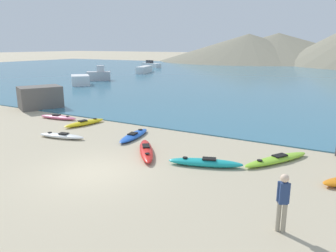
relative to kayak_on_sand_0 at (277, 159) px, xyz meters
name	(u,v)px	position (x,y,z in m)	size (l,w,h in m)	color
ground_plane	(94,173)	(-5.84, -4.70, -0.12)	(400.00, 400.00, 0.00)	tan
bay_water	(292,78)	(-5.84, 37.45, -0.09)	(160.00, 70.00, 0.06)	teal
far_hill_left	(248,47)	(-27.43, 87.85, 3.94)	(54.44, 54.44, 8.13)	gray
far_hill_midleft	(278,47)	(-19.89, 93.71, 4.07)	(59.53, 59.53, 8.39)	gray
kayak_on_sand_0	(277,159)	(0.00, 0.00, 0.00)	(2.33, 3.35, 0.29)	#8CCC2D
kayak_on_sand_1	(85,123)	(-11.68, 0.87, 0.01)	(1.21, 2.85, 0.32)	yellow
kayak_on_sand_2	(58,117)	(-14.38, 1.22, 0.01)	(2.88, 0.97, 0.31)	#E5668C
kayak_on_sand_4	(134,135)	(-7.38, 0.05, 0.00)	(1.16, 2.99, 0.29)	blue
kayak_on_sand_5	(205,163)	(-2.40, -1.93, 0.03)	(3.05, 1.55, 0.36)	teal
kayak_on_sand_6	(62,136)	(-10.64, -1.91, 0.00)	(2.73, 1.14, 0.29)	white
kayak_on_sand_7	(146,151)	(-5.34, -1.84, 0.03)	(2.42, 2.96, 0.36)	red
person_near_foreground	(283,199)	(1.24, -5.36, 0.80)	(0.33, 0.27, 1.62)	gray
moored_boat_0	(144,69)	(-30.09, 34.81, 0.50)	(3.25, 6.11, 1.12)	white
moored_boat_1	(151,65)	(-37.10, 47.80, 0.46)	(5.86, 3.60, 1.49)	white
moored_boat_3	(80,80)	(-26.65, 15.78, 0.52)	(3.68, 3.64, 1.17)	white
moored_boat_4	(99,75)	(-28.23, 20.88, 0.64)	(3.47, 3.19, 2.02)	#B2B2B7
shoreline_rock	(40,97)	(-18.60, 3.31, 0.72)	(2.10, 3.03, 1.69)	#605B56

